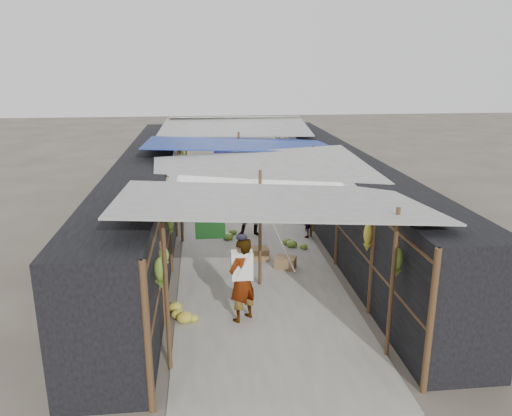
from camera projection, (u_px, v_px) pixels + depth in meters
name	position (u px, v px, depth m)	size (l,w,h in m)	color
ground	(281.00, 362.00, 8.22)	(80.00, 80.00, 0.00)	#6B6356
aisle_slab	(246.00, 233.00, 14.42)	(3.60, 16.00, 0.02)	#9E998E
stall_left	(149.00, 198.00, 13.83)	(1.40, 15.00, 2.30)	black
stall_right	(339.00, 192.00, 14.39)	(1.40, 15.00, 2.30)	black
crate_near	(258.00, 254.00, 12.47)	(0.51, 0.40, 0.30)	#91714A
crate_mid	(286.00, 263.00, 11.93)	(0.47, 0.38, 0.28)	#91714A
crate_back	(241.00, 202.00, 17.10)	(0.48, 0.39, 0.31)	#91714A
black_basin	(279.00, 196.00, 18.10)	(0.57, 0.57, 0.17)	black
vendor_elderly	(242.00, 280.00, 9.33)	(0.61, 0.40, 1.67)	white
shopper_blue	(253.00, 206.00, 13.89)	(0.90, 0.70, 1.84)	#2154A7
vendor_seated	(306.00, 222.00, 13.92)	(0.59, 0.34, 0.92)	#514B46
market_canopy	(245.00, 149.00, 14.07)	(5.62, 15.20, 2.77)	brown
hanging_bananas	(247.00, 178.00, 13.99)	(3.95, 13.57, 0.81)	olive
floor_bananas	(255.00, 231.00, 14.11)	(3.98, 9.39, 0.34)	olive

